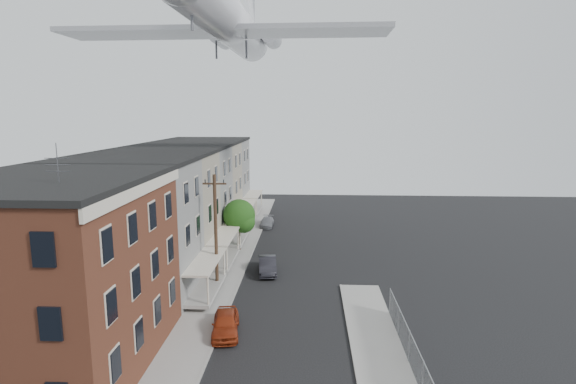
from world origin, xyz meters
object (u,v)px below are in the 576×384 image
object	(u,v)px
car_near	(226,323)
airplane	(230,23)
utility_pole	(216,231)
street_tree	(240,217)
car_far	(267,222)
car_mid	(268,265)

from	to	relation	value
car_near	airplane	xyz separation A→B (m)	(-2.03, 15.48, 20.69)
utility_pole	airplane	size ratio (longest dim) A/B	0.29
utility_pole	car_near	world-z (taller)	utility_pole
street_tree	airplane	size ratio (longest dim) A/B	0.17
utility_pole	car_far	distance (m)	20.35
street_tree	airplane	xyz separation A→B (m)	(-0.35, -1.61, 17.93)
utility_pole	airplane	xyz separation A→B (m)	(-0.03, 8.32, 16.70)
airplane	car_far	bearing A→B (deg)	80.02
utility_pole	street_tree	bearing A→B (deg)	88.11
car_mid	airplane	world-z (taller)	airplane
car_near	airplane	size ratio (longest dim) A/B	0.13
car_near	car_far	size ratio (longest dim) A/B	1.07
street_tree	car_mid	bearing A→B (deg)	-62.24
utility_pole	car_near	xyz separation A→B (m)	(2.00, -7.16, -3.99)
utility_pole	street_tree	distance (m)	10.00
street_tree	airplane	distance (m)	18.00
car_mid	airplane	size ratio (longest dim) A/B	0.13
airplane	car_mid	bearing A→B (deg)	-51.73
street_tree	car_mid	distance (m)	7.51
street_tree	car_far	size ratio (longest dim) A/B	1.39
car_far	airplane	bearing A→B (deg)	-99.43
utility_pole	airplane	bearing A→B (deg)	90.18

